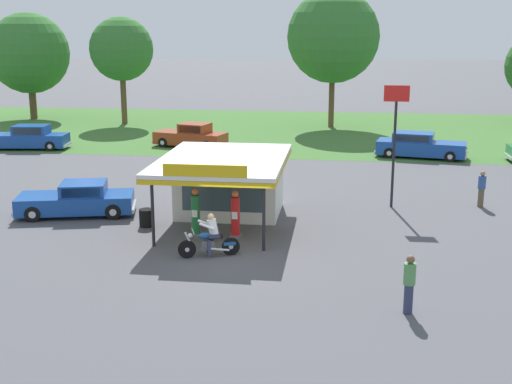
{
  "coord_description": "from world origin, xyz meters",
  "views": [
    {
      "loc": [
        3.66,
        -22.29,
        7.91
      ],
      "look_at": [
        0.28,
        3.83,
        1.4
      ],
      "focal_mm": 46.94,
      "sensor_mm": 36.0,
      "label": 1
    }
  ],
  "objects_px": {
    "featured_classic_sedan": "(77,200)",
    "parked_car_back_row_left": "(27,138)",
    "motorcycle_with_rider": "(210,239)",
    "spare_tire_stack": "(147,218)",
    "gas_pump_offside": "(235,216)",
    "parked_car_back_row_centre_left": "(419,146)",
    "bystander_chatting_near_pumps": "(409,283)",
    "roadside_pole_sign": "(395,126)",
    "gas_pump_nearside": "(196,214)",
    "parked_car_second_row_spare": "(191,136)",
    "bystander_admiring_sedan": "(482,188)"
  },
  "relations": [
    {
      "from": "motorcycle_with_rider",
      "to": "spare_tire_stack",
      "type": "xyz_separation_m",
      "value": [
        -3.29,
        3.29,
        -0.29
      ]
    },
    {
      "from": "roadside_pole_sign",
      "to": "parked_car_back_row_centre_left",
      "type": "bearing_deg",
      "value": 78.44
    },
    {
      "from": "parked_car_second_row_spare",
      "to": "bystander_admiring_sedan",
      "type": "xyz_separation_m",
      "value": [
        16.42,
        -13.56,
        0.15
      ]
    },
    {
      "from": "gas_pump_offside",
      "to": "bystander_admiring_sedan",
      "type": "height_order",
      "value": "gas_pump_offside"
    },
    {
      "from": "gas_pump_offside",
      "to": "parked_car_second_row_spare",
      "type": "relative_size",
      "value": 0.35
    },
    {
      "from": "bystander_chatting_near_pumps",
      "to": "motorcycle_with_rider",
      "type": "bearing_deg",
      "value": 148.11
    },
    {
      "from": "bystander_chatting_near_pumps",
      "to": "spare_tire_stack",
      "type": "bearing_deg",
      "value": 143.15
    },
    {
      "from": "motorcycle_with_rider",
      "to": "parked_car_back_row_left",
      "type": "distance_m",
      "value": 25.47
    },
    {
      "from": "parked_car_back_row_centre_left",
      "to": "roadside_pole_sign",
      "type": "distance_m",
      "value": 12.82
    },
    {
      "from": "parked_car_second_row_spare",
      "to": "bystander_admiring_sedan",
      "type": "bearing_deg",
      "value": -39.54
    },
    {
      "from": "bystander_chatting_near_pumps",
      "to": "roadside_pole_sign",
      "type": "height_order",
      "value": "roadside_pole_sign"
    },
    {
      "from": "motorcycle_with_rider",
      "to": "bystander_admiring_sedan",
      "type": "bearing_deg",
      "value": 37.18
    },
    {
      "from": "gas_pump_offside",
      "to": "parked_car_second_row_spare",
      "type": "xyz_separation_m",
      "value": [
        -6.14,
        19.44,
        -0.12
      ]
    },
    {
      "from": "gas_pump_offside",
      "to": "roadside_pole_sign",
      "type": "relative_size",
      "value": 0.34
    },
    {
      "from": "gas_pump_nearside",
      "to": "motorcycle_with_rider",
      "type": "bearing_deg",
      "value": -66.15
    },
    {
      "from": "bystander_admiring_sedan",
      "to": "spare_tire_stack",
      "type": "xyz_separation_m",
      "value": [
        -14.1,
        -4.92,
        -0.51
      ]
    },
    {
      "from": "parked_car_second_row_spare",
      "to": "parked_car_back_row_left",
      "type": "bearing_deg",
      "value": -168.55
    },
    {
      "from": "parked_car_second_row_spare",
      "to": "roadside_pole_sign",
      "type": "distance_m",
      "value": 19.03
    },
    {
      "from": "featured_classic_sedan",
      "to": "parked_car_back_row_centre_left",
      "type": "height_order",
      "value": "parked_car_back_row_centre_left"
    },
    {
      "from": "featured_classic_sedan",
      "to": "parked_car_back_row_left",
      "type": "xyz_separation_m",
      "value": [
        -9.51,
        15.01,
        0.07
      ]
    },
    {
      "from": "bystander_chatting_near_pumps",
      "to": "roadside_pole_sign",
      "type": "xyz_separation_m",
      "value": [
        0.31,
        11.7,
        2.75
      ]
    },
    {
      "from": "featured_classic_sedan",
      "to": "roadside_pole_sign",
      "type": "xyz_separation_m",
      "value": [
        13.55,
        3.05,
        3.02
      ]
    },
    {
      "from": "motorcycle_with_rider",
      "to": "parked_car_back_row_centre_left",
      "type": "relative_size",
      "value": 0.37
    },
    {
      "from": "gas_pump_nearside",
      "to": "bystander_chatting_near_pumps",
      "type": "height_order",
      "value": "gas_pump_nearside"
    },
    {
      "from": "gas_pump_nearside",
      "to": "parked_car_second_row_spare",
      "type": "height_order",
      "value": "gas_pump_nearside"
    },
    {
      "from": "bystander_admiring_sedan",
      "to": "spare_tire_stack",
      "type": "height_order",
      "value": "bystander_admiring_sedan"
    },
    {
      "from": "featured_classic_sedan",
      "to": "parked_car_back_row_left",
      "type": "distance_m",
      "value": 17.77
    },
    {
      "from": "gas_pump_nearside",
      "to": "motorcycle_with_rider",
      "type": "distance_m",
      "value": 2.55
    },
    {
      "from": "parked_car_back_row_left",
      "to": "roadside_pole_sign",
      "type": "relative_size",
      "value": 1.05
    },
    {
      "from": "motorcycle_with_rider",
      "to": "parked_car_second_row_spare",
      "type": "relative_size",
      "value": 0.4
    },
    {
      "from": "parked_car_back_row_left",
      "to": "parked_car_back_row_centre_left",
      "type": "height_order",
      "value": "parked_car_back_row_left"
    },
    {
      "from": "motorcycle_with_rider",
      "to": "spare_tire_stack",
      "type": "bearing_deg",
      "value": 134.96
    },
    {
      "from": "gas_pump_nearside",
      "to": "bystander_admiring_sedan",
      "type": "distance_m",
      "value": 13.23
    },
    {
      "from": "bystander_chatting_near_pumps",
      "to": "parked_car_back_row_left",
      "type": "bearing_deg",
      "value": 133.89
    },
    {
      "from": "gas_pump_nearside",
      "to": "parked_car_second_row_spare",
      "type": "relative_size",
      "value": 0.36
    },
    {
      "from": "bystander_admiring_sedan",
      "to": "parked_car_back_row_centre_left",
      "type": "bearing_deg",
      "value": 97.35
    },
    {
      "from": "motorcycle_with_rider",
      "to": "bystander_chatting_near_pumps",
      "type": "bearing_deg",
      "value": -31.89
    },
    {
      "from": "gas_pump_offside",
      "to": "featured_classic_sedan",
      "type": "height_order",
      "value": "gas_pump_offside"
    },
    {
      "from": "bystander_chatting_near_pumps",
      "to": "spare_tire_stack",
      "type": "xyz_separation_m",
      "value": [
        -9.8,
        7.34,
        -0.56
      ]
    },
    {
      "from": "gas_pump_offside",
      "to": "spare_tire_stack",
      "type": "relative_size",
      "value": 2.57
    },
    {
      "from": "gas_pump_nearside",
      "to": "parked_car_back_row_left",
      "type": "height_order",
      "value": "gas_pump_nearside"
    },
    {
      "from": "bystander_admiring_sedan",
      "to": "bystander_chatting_near_pumps",
      "type": "height_order",
      "value": "bystander_chatting_near_pumps"
    },
    {
      "from": "parked_car_second_row_spare",
      "to": "bystander_chatting_near_pumps",
      "type": "height_order",
      "value": "bystander_chatting_near_pumps"
    },
    {
      "from": "parked_car_back_row_left",
      "to": "roadside_pole_sign",
      "type": "bearing_deg",
      "value": -27.41
    },
    {
      "from": "bystander_admiring_sedan",
      "to": "gas_pump_nearside",
      "type": "bearing_deg",
      "value": -153.59
    },
    {
      "from": "gas_pump_offside",
      "to": "parked_car_back_row_centre_left",
      "type": "height_order",
      "value": "gas_pump_offside"
    },
    {
      "from": "bystander_chatting_near_pumps",
      "to": "parked_car_second_row_spare",
      "type": "bearing_deg",
      "value": 115.13
    },
    {
      "from": "parked_car_back_row_left",
      "to": "parked_car_back_row_centre_left",
      "type": "bearing_deg",
      "value": 0.59
    },
    {
      "from": "motorcycle_with_rider",
      "to": "parked_car_back_row_left",
      "type": "xyz_separation_m",
      "value": [
        -16.25,
        19.61,
        0.07
      ]
    },
    {
      "from": "gas_pump_nearside",
      "to": "spare_tire_stack",
      "type": "distance_m",
      "value": 2.51
    }
  ]
}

